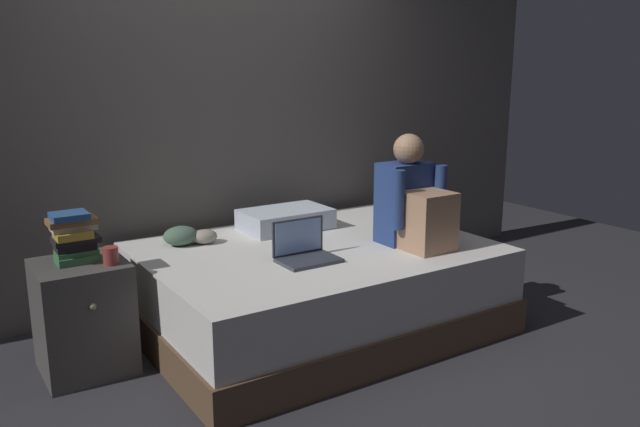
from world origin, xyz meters
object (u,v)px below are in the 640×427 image
book_stack (74,237)px  clothes_pile (188,236)px  bed (316,287)px  pillow (286,219)px  person_sitting (414,204)px  laptop (305,250)px  mug (111,256)px  nightstand (84,317)px

book_stack → clothes_pile: 0.75m
bed → pillow: pillow is taller
person_sitting → laptop: person_sitting is taller
book_stack → mug: 0.21m
laptop → book_stack: bearing=160.1°
person_sitting → mug: bearing=168.1°
bed → clothes_pile: bearing=144.3°
person_sitting → pillow: 0.88m
laptop → clothes_pile: laptop is taller
book_stack → mug: bearing=-44.9°
laptop → bed: bearing=44.9°
mug → book_stack: bearing=135.1°
person_sitting → clothes_pile: person_sitting is taller
person_sitting → pillow: size_ratio=1.17×
clothes_pile → mug: bearing=-145.4°
laptop → mug: bearing=164.9°
nightstand → laptop: 1.20m
laptop → pillow: size_ratio=0.57×
laptop → pillow: bearing=68.6°
nightstand → mug: mug is taller
pillow → book_stack: bearing=-169.7°
pillow → nightstand: bearing=-168.9°
laptop → mug: (-0.97, 0.26, 0.06)m
person_sitting → clothes_pile: (-1.12, 0.73, -0.20)m
person_sitting → nightstand: bearing=165.3°
book_stack → laptop: bearing=-19.9°
person_sitting → bed: bearing=150.0°
pillow → mug: 1.29m
laptop → pillow: 0.70m
nightstand → person_sitting: person_sitting is taller
nightstand → person_sitting: 1.92m
book_stack → nightstand: bearing=-65.6°
nightstand → bed: bearing=-8.1°
bed → pillow: (0.06, 0.45, 0.32)m
person_sitting → mug: (-1.67, 0.35, -0.13)m
bed → mug: bearing=176.9°
pillow → mug: mug is taller
nightstand → pillow: (1.36, 0.27, 0.28)m
nightstand → pillow: size_ratio=1.04×
laptop → mug: 1.01m
person_sitting → clothes_pile: bearing=146.8°
nightstand → pillow: 1.41m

